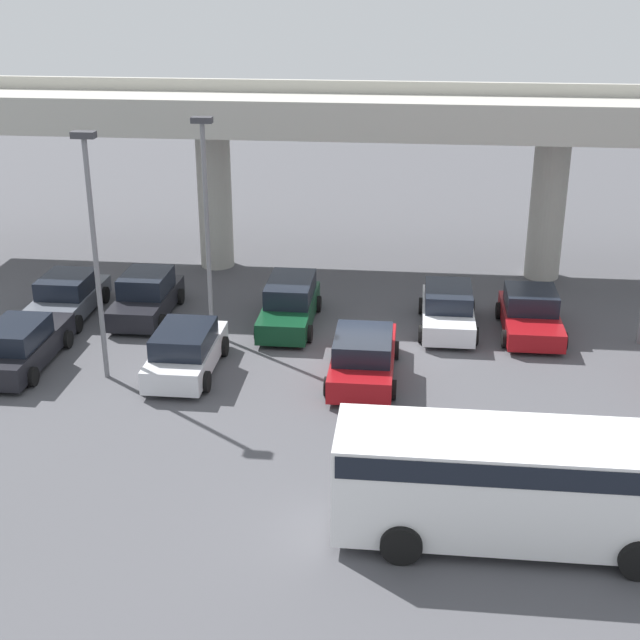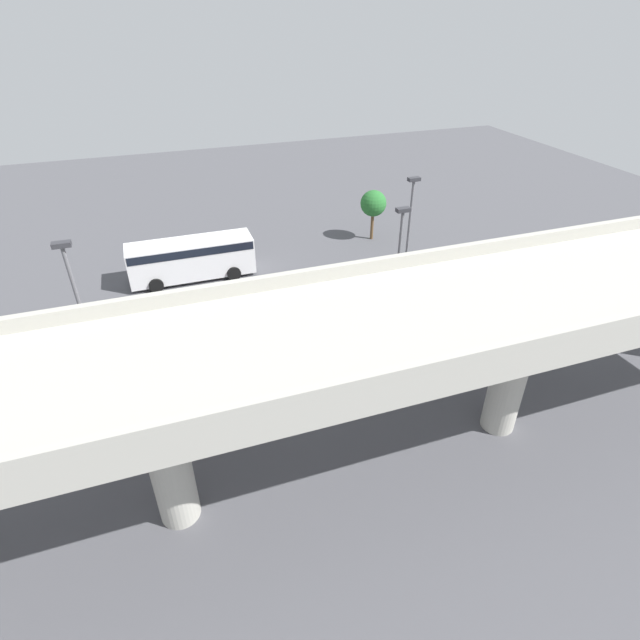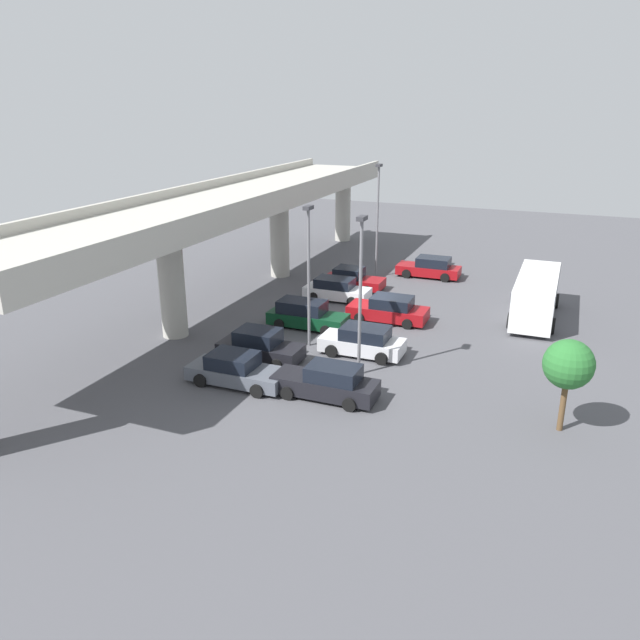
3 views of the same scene
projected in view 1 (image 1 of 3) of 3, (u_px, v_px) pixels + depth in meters
The scene contains 13 objects.
ground_plane at pixel (363, 362), 29.79m from camera, with size 90.06×90.06×0.00m, color #4C4C51.
highway_overpass at pixel (380, 129), 36.33m from camera, with size 43.48×6.81×7.62m.
parked_car_0 at pixel (66, 298), 33.49m from camera, with size 2.15×4.86×1.53m.
parked_car_1 at pixel (146, 297), 33.45m from camera, with size 2.08×4.43×1.66m.
parked_car_2 at pixel (186, 351), 28.80m from camera, with size 2.11×4.44×1.58m.
parked_car_3 at pixel (290, 304), 32.66m from camera, with size 2.02×4.77×1.64m.
parked_car_4 at pixel (363, 357), 28.46m from camera, with size 2.22×4.84×1.56m.
parked_car_5 at pixel (448, 309), 32.33m from camera, with size 2.08×4.42×1.51m.
parked_car_6 at pixel (530, 314), 31.96m from camera, with size 2.21×4.34×1.53m.
parked_car_8 at pixel (22, 345), 29.24m from camera, with size 1.97×4.83×1.61m.
shuttle_bus at pixel (518, 478), 20.12m from camera, with size 8.29×2.66×2.69m.
lamp_post_near_aisle at pixel (206, 212), 30.29m from camera, with size 0.70×0.35×7.74m.
lamp_post_mid_lot at pixel (94, 239), 27.03m from camera, with size 0.70×0.35×7.88m.
Camera 1 is at (1.47, -27.09, 12.47)m, focal length 50.00 mm.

